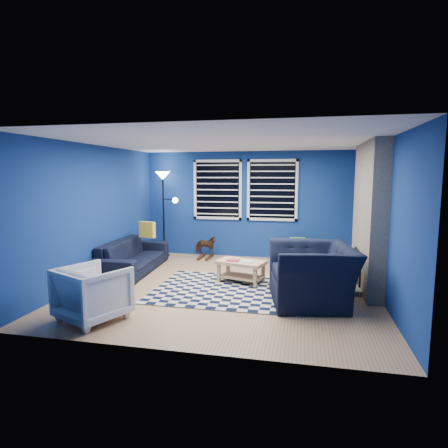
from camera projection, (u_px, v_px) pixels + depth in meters
name	position (u px, v px, depth m)	size (l,w,h in m)	color
floor	(228.00, 287.00, 6.58)	(5.00, 5.00, 0.00)	tan
ceiling	(228.00, 142.00, 6.25)	(5.00, 5.00, 0.00)	white
wall_back	(249.00, 205.00, 8.84)	(5.00, 5.00, 0.00)	navy
wall_left	(96.00, 213.00, 6.94)	(5.00, 5.00, 0.00)	navy
wall_right	(383.00, 220.00, 5.90)	(5.00, 5.00, 0.00)	navy
fireplace	(368.00, 219.00, 6.42)	(0.65, 2.00, 2.50)	gray
window_left	(217.00, 190.00, 8.91)	(1.17, 0.06, 1.42)	black
window_right	(272.00, 190.00, 8.64)	(1.17, 0.06, 1.42)	black
tv	(361.00, 201.00, 7.83)	(0.07, 1.00, 0.58)	black
rug	(229.00, 290.00, 6.38)	(2.50, 2.00, 0.02)	black
sofa	(133.00, 256.00, 7.61)	(0.85, 2.17, 0.63)	black
armchair_big	(312.00, 274.00, 5.73)	(1.19, 1.36, 0.89)	black
armchair_bent	(93.00, 293.00, 5.04)	(0.79, 0.82, 0.74)	gray
rocking_horse	(205.00, 246.00, 8.79)	(0.55, 0.25, 0.46)	#4C2B18
coffee_table	(241.00, 267.00, 6.79)	(0.95, 0.70, 0.43)	tan
cabinet	(297.00, 252.00, 8.39)	(0.58, 0.41, 0.55)	tan
floor_lamp	(164.00, 187.00, 8.87)	(0.55, 0.34, 2.03)	black
throw_pillow	(147.00, 230.00, 7.90)	(0.35, 0.11, 0.34)	gold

